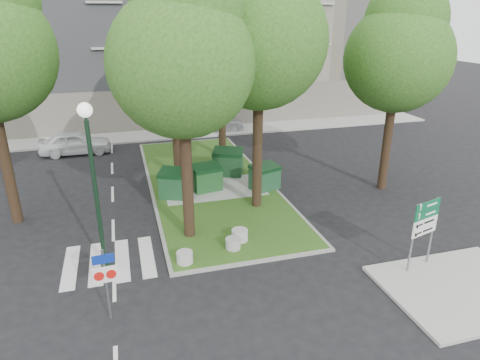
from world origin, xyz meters
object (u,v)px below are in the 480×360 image
object	(u,v)px
tree_median_near_right	(261,27)
dumpster_b	(206,178)
dumpster_d	(265,177)
car_white	(75,143)
bollard_left	(185,257)
bollard_mid	(233,243)
street_lamp	(93,170)
tree_median_far	(222,17)
car_silver	(219,124)
dumpster_a	(176,184)
tree_median_near_left	(183,50)
litter_bin	(258,172)
bollard_right	(240,235)
traffic_sign_pole	(105,275)
directional_sign	(424,224)
dumpster_c	(228,162)
tree_median_mid	(173,47)
tree_street_right	(400,48)

from	to	relation	value
tree_median_near_right	dumpster_b	bearing A→B (deg)	129.14
dumpster_d	car_white	distance (m)	13.37
bollard_left	dumpster_d	bearing A→B (deg)	49.05
dumpster_d	bollard_left	size ratio (longest dim) A/B	2.85
bollard_mid	street_lamp	distance (m)	5.80
tree_median_far	car_silver	distance (m)	10.06
bollard_left	bollard_mid	world-z (taller)	bollard_left
dumpster_b	bollard_left	bearing A→B (deg)	-119.02
street_lamp	dumpster_a	bearing A→B (deg)	58.37
tree_median_near_left	litter_bin	world-z (taller)	tree_median_near_left
bollard_mid	litter_bin	bearing A→B (deg)	64.53
bollard_right	street_lamp	distance (m)	6.14
dumpster_a	traffic_sign_pole	distance (m)	8.87
litter_bin	directional_sign	world-z (taller)	directional_sign
dumpster_d	bollard_right	xyz separation A→B (m)	(-2.67, -4.77, -0.41)
dumpster_c	bollard_right	xyz separation A→B (m)	(-1.40, -7.29, -0.49)
bollard_left	directional_sign	distance (m)	8.42
dumpster_c	dumpster_d	xyz separation A→B (m)	(1.27, -2.51, -0.08)
tree_median_near_right	car_white	world-z (taller)	tree_median_near_right
traffic_sign_pole	tree_median_near_left	bearing A→B (deg)	49.36
dumpster_b	car_white	world-z (taller)	car_white
tree_median_far	traffic_sign_pole	world-z (taller)	tree_median_far
tree_median_near_left	dumpster_b	size ratio (longest dim) A/B	6.53
tree_median_mid	dumpster_a	world-z (taller)	tree_median_mid
car_silver	dumpster_b	bearing A→B (deg)	169.72
bollard_left	car_white	size ratio (longest dim) A/B	0.13
street_lamp	directional_sign	size ratio (longest dim) A/B	2.35
bollard_right	traffic_sign_pole	xyz separation A→B (m)	(-4.94, -3.27, 1.15)
tree_median_mid	car_white	size ratio (longest dim) A/B	2.27
dumpster_d	street_lamp	size ratio (longest dim) A/B	0.28
tree_median_near_right	tree_street_right	bearing A→B (deg)	4.09
litter_bin	car_silver	xyz separation A→B (m)	(0.41, 10.75, 0.10)
car_silver	tree_median_mid	bearing A→B (deg)	160.86
dumpster_a	car_white	world-z (taller)	dumpster_a
tree_median_near_left	directional_sign	bearing A→B (deg)	-31.98
tree_street_right	dumpster_a	size ratio (longest dim) A/B	5.51
dumpster_a	bollard_left	bearing A→B (deg)	-71.32
litter_bin	street_lamp	distance (m)	10.72
dumpster_c	dumpster_d	distance (m)	2.82
dumpster_c	bollard_left	size ratio (longest dim) A/B	3.28
tree_median_mid	dumpster_b	bearing A→B (deg)	-63.55
bollard_mid	car_white	size ratio (longest dim) A/B	0.13
dumpster_d	car_silver	distance (m)	12.13
dumpster_c	car_silver	xyz separation A→B (m)	(1.77, 9.61, -0.23)
tree_median_near_left	litter_bin	distance (m)	9.62
litter_bin	tree_median_mid	bearing A→B (deg)	160.74
tree_street_right	dumpster_a	distance (m)	12.32
tree_median_near_left	dumpster_a	bearing A→B (deg)	90.85
bollard_left	bollard_mid	xyz separation A→B (m)	(1.93, 0.48, -0.00)
dumpster_b	traffic_sign_pole	world-z (taller)	traffic_sign_pole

